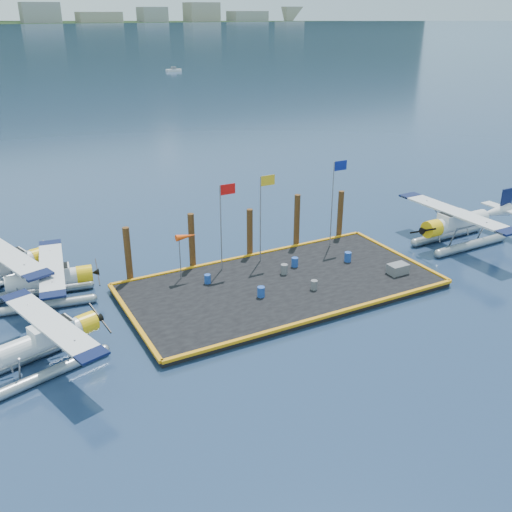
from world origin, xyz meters
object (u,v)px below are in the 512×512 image
Objects in this scene: drum_2 at (295,262)px; crate at (398,269)px; seaplane_b at (47,281)px; piling_4 at (340,216)px; piling_3 at (297,222)px; drum_3 at (261,292)px; piling_0 at (128,256)px; flagpole_red at (223,214)px; drum_1 at (314,285)px; piling_2 at (250,234)px; drum_0 at (208,279)px; flagpole_yellow at (263,206)px; seaplane_c at (1,271)px; drum_4 at (348,257)px; flagpole_blue at (335,191)px; drum_5 at (284,269)px; seaplane_a at (46,342)px; seaplane_d at (457,225)px; windsock at (186,237)px; piling_1 at (192,243)px.

crate is (5.57, -4.25, 0.01)m from drum_2.
piling_4 is at bearing 98.91° from seaplane_b.
piling_3 reaches higher than piling_4.
drum_3 is at bearing -148.64° from piling_4.
seaplane_b is 13.64× the size of drum_3.
flagpole_red is at bearing -14.46° from piling_0.
piling_2 is (-0.90, 7.15, 1.19)m from drum_1.
flagpole_red reaches higher than piling_4.
drum_0 is 0.10× the size of flagpole_yellow.
seaplane_c is 23.16m from drum_4.
seaplane_b is 22.22m from piling_4.
drum_3 reaches higher than drum_0.
flagpole_blue is at bearing 23.33° from drum_2.
seaplane_c is 20.73m from piling_3.
drum_0 is 5.28m from drum_5.
seaplane_a is 11.60m from drum_0.
piling_2 is (2.79, 1.60, -2.50)m from flagpole_red.
drum_1 is 0.93× the size of drum_2.
seaplane_d is 1.71× the size of flagpole_yellow.
seaplane_d reaches higher than drum_1.
flagpole_red is at bearing 91.15° from seaplane_b.
piling_4 is (1.80, 1.60, -2.69)m from flagpole_blue.
piling_2 is (14.21, 0.09, 0.51)m from seaplane_b.
piling_2 is at bearing 115.30° from drum_2.
drum_0 is 11.74m from flagpole_blue.
piling_2 is at bearing 68.22° from drum_3.
seaplane_d is 20.16m from drum_0.
drum_2 is 7.01m from crate.
drum_3 is (-4.25, -2.90, 0.00)m from drum_2.
flagpole_yellow is (2.78, 4.85, 3.78)m from drum_3.
drum_2 reaches higher than drum_0.
windsock is at bearing -24.73° from piling_0.
seaplane_a is at bearing -168.62° from drum_5.
piling_4 reaches higher than piling_2.
flagpole_yellow reaches higher than piling_3.
drum_4 is (10.21, -1.45, 0.04)m from drum_0.
flagpole_blue is (8.99, -0.00, 0.29)m from flagpole_red.
piling_1 is (-1.92, 6.45, 1.37)m from drum_3.
seaplane_a reaches higher than drum_0.
piling_4 is at bearing 0.00° from piling_0.
crate is 0.22× the size of flagpole_yellow.
seaplane_b is 15.02× the size of drum_0.
flagpole_red is 0.92× the size of flagpole_blue.
piling_4 reaches higher than drum_2.
flagpole_blue reaches higher than flagpole_yellow.
piling_3 is at bearing 9.53° from windsock.
drum_3 is at bearing -56.95° from drum_0.
piling_4 is at bearing 84.47° from crate.
piling_1 is (9.71, 0.09, 0.71)m from seaplane_b.
seaplane_d is 2.65× the size of piling_0.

